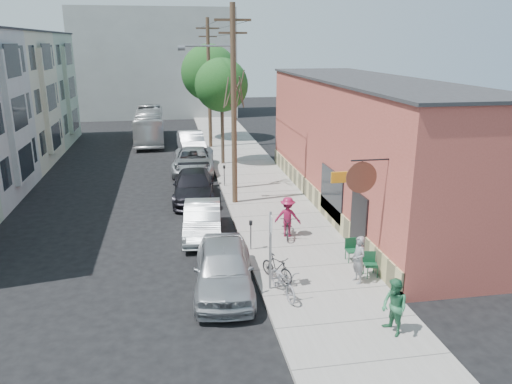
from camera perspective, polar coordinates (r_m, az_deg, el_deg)
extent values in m
plane|color=black|center=(20.50, -6.86, -7.31)|extent=(120.00, 120.00, 0.00)
cube|color=gray|center=(31.25, -0.25, 1.45)|extent=(4.50, 58.00, 0.15)
cube|color=#AC4A40|center=(26.16, 12.35, 5.19)|extent=(5.00, 20.00, 6.50)
cube|color=#2B2B2D|center=(25.73, 12.82, 12.41)|extent=(5.20, 20.20, 0.12)
cube|color=tan|center=(26.00, 6.83, -0.76)|extent=(0.10, 20.00, 1.10)
cube|color=black|center=(20.40, 11.67, -3.73)|extent=(0.10, 1.60, 2.60)
cube|color=black|center=(23.41, 8.63, -0.12)|extent=(0.08, 3.00, 2.20)
cylinder|color=brown|center=(17.34, 11.95, 1.64)|extent=(1.10, 0.06, 1.10)
cube|color=orange|center=(20.41, 9.92, 1.69)|extent=(1.00, 0.08, 0.45)
cube|color=#A9A9A4|center=(30.18, -26.33, 7.76)|extent=(1.10, 3.20, 7.00)
cube|color=beige|center=(38.58, -27.11, 9.26)|extent=(6.00, 8.00, 9.00)
cube|color=beige|center=(37.87, -23.09, 9.64)|extent=(1.10, 3.20, 7.00)
cube|color=#9AAB90|center=(46.26, -24.32, 10.56)|extent=(6.00, 8.00, 9.00)
cube|color=#9AAB90|center=(45.67, -20.93, 10.87)|extent=(1.10, 3.20, 7.00)
cube|color=#A9A9A4|center=(60.78, -11.39, 14.23)|extent=(18.00, 8.00, 12.00)
cube|color=slate|center=(16.97, 1.65, -6.75)|extent=(0.07, 0.07, 2.80)
cube|color=silver|center=(16.59, 1.68, -3.58)|extent=(0.02, 0.45, 0.60)
cylinder|color=slate|center=(20.44, -0.60, -5.13)|extent=(0.06, 0.06, 1.10)
cylinder|color=black|center=(20.22, -0.60, -3.55)|extent=(0.14, 0.14, 0.18)
cylinder|color=slate|center=(29.50, -3.64, 1.75)|extent=(0.06, 0.06, 1.10)
cylinder|color=black|center=(29.35, -3.66, 2.88)|extent=(0.14, 0.14, 0.18)
cylinder|color=#503A28|center=(25.55, -2.55, 9.61)|extent=(0.28, 0.28, 10.00)
cube|color=#503A28|center=(25.37, -2.68, 19.06)|extent=(1.80, 0.12, 0.12)
cube|color=#503A28|center=(25.35, -2.66, 17.71)|extent=(1.40, 0.10, 0.10)
cylinder|color=slate|center=(25.15, -8.52, 15.96)|extent=(0.35, 0.24, 0.24)
cylinder|color=#503A28|center=(40.38, -5.38, 12.17)|extent=(0.28, 0.28, 10.00)
cube|color=#503A28|center=(40.27, -5.55, 18.13)|extent=(1.80, 0.12, 0.12)
cube|color=#503A28|center=(40.26, -5.53, 17.28)|extent=(1.40, 0.10, 0.10)
cylinder|color=#44392C|center=(28.61, -2.49, 5.29)|extent=(0.24, 0.24, 4.98)
cylinder|color=#44392C|center=(34.77, -3.87, 7.40)|extent=(0.24, 0.24, 5.10)
sphere|color=#1E521D|center=(34.43, -3.96, 12.11)|extent=(3.61, 3.61, 3.61)
cylinder|color=#44392C|center=(44.30, -5.25, 9.54)|extent=(0.24, 0.24, 5.34)
sphere|color=#1E521D|center=(44.03, -5.35, 13.42)|extent=(4.82, 4.82, 4.82)
imported|color=gray|center=(17.98, 11.65, -7.58)|extent=(0.51, 0.69, 1.72)
imported|color=#2D7149|center=(15.25, 15.53, -12.55)|extent=(0.83, 0.96, 1.71)
imported|color=maroon|center=(21.75, 3.64, -2.84)|extent=(1.31, 1.03, 1.77)
imported|color=black|center=(21.89, 3.62, -3.80)|extent=(1.03, 1.99, 0.99)
imported|color=black|center=(17.97, 2.42, -8.63)|extent=(1.17, 1.56, 0.93)
imported|color=slate|center=(16.94, 3.13, -10.16)|extent=(1.02, 2.00, 1.00)
imported|color=#A3A5AB|center=(17.41, -3.71, -8.67)|extent=(2.47, 5.16, 1.70)
imported|color=silver|center=(22.28, -6.13, -3.21)|extent=(1.96, 4.65, 1.50)
imported|color=black|center=(27.45, -7.14, 0.67)|extent=(2.51, 5.49, 1.56)
imported|color=#94979A|center=(33.32, -7.17, 3.57)|extent=(3.11, 5.95, 1.60)
imported|color=#B8BDC1|center=(39.12, -7.42, 5.58)|extent=(2.15, 5.24, 1.69)
imported|color=silver|center=(44.70, -12.09, 7.45)|extent=(2.46, 9.99, 2.77)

